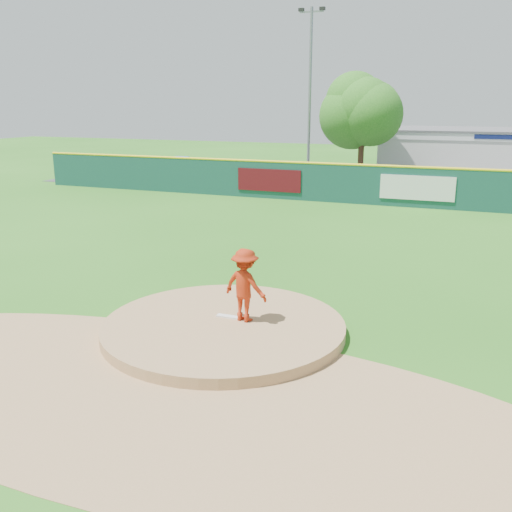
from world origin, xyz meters
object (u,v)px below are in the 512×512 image
at_px(pitcher, 245,285).
at_px(playground_slide, 179,168).
at_px(deciduous_tree, 363,111).
at_px(light_pole_left, 310,87).
at_px(van, 483,188).
at_px(pool_building_grp, 497,154).

relative_size(pitcher, playground_slide, 0.60).
height_order(deciduous_tree, light_pole_left, light_pole_left).
xyz_separation_m(van, light_pole_left, (-11.30, 6.01, 5.31)).
relative_size(pitcher, pool_building_grp, 0.11).
bearing_deg(pool_building_grp, van, -93.65).
bearing_deg(light_pole_left, van, -28.02).
bearing_deg(pitcher, van, -89.93).
relative_size(pitcher, light_pole_left, 0.15).
relative_size(playground_slide, light_pole_left, 0.26).
height_order(pool_building_grp, deciduous_tree, deciduous_tree).
relative_size(van, deciduous_tree, 0.70).
bearing_deg(pool_building_grp, pitcher, -100.01).
bearing_deg(deciduous_tree, playground_slide, -169.74).
distance_m(playground_slide, deciduous_tree, 12.52).
height_order(van, deciduous_tree, deciduous_tree).
distance_m(van, light_pole_left, 13.86).
relative_size(van, playground_slide, 1.85).
bearing_deg(playground_slide, deciduous_tree, 10.26).
xyz_separation_m(van, pool_building_grp, (0.70, 11.01, 0.92)).
height_order(pitcher, playground_slide, pitcher).
bearing_deg(light_pole_left, deciduous_tree, -26.57).
bearing_deg(deciduous_tree, pool_building_grp, 41.16).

